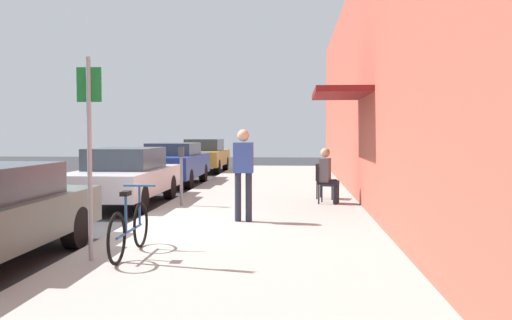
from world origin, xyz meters
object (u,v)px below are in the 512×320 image
at_px(cafe_chair_0, 325,182).
at_px(cafe_chair_1, 323,178).
at_px(parked_car_2, 173,163).
at_px(seated_patron_0, 328,173).
at_px(pedestrian_standing, 243,167).
at_px(parked_car_3, 204,155).
at_px(bicycle_0, 130,229).
at_px(street_sign, 89,142).
at_px(parked_car_1, 124,176).
at_px(parking_meter, 181,172).

distance_m(cafe_chair_0, cafe_chair_1, 0.93).
distance_m(parked_car_2, seated_patron_0, 7.23).
bearing_deg(pedestrian_standing, parked_car_2, 111.37).
xyz_separation_m(parked_car_3, bicycle_0, (1.92, -17.22, -0.28)).
height_order(parked_car_2, seated_patron_0, parked_car_2).
bearing_deg(parked_car_2, cafe_chair_0, -48.04).
relative_size(street_sign, cafe_chair_1, 2.99).
xyz_separation_m(parked_car_1, pedestrian_standing, (3.16, -2.86, 0.40)).
relative_size(parking_meter, cafe_chair_0, 1.52).
distance_m(parked_car_2, cafe_chair_0, 7.19).
distance_m(parking_meter, pedestrian_standing, 2.67).
distance_m(parked_car_1, cafe_chair_0, 4.81).
bearing_deg(parking_meter, pedestrian_standing, -52.80).
distance_m(parked_car_3, seated_patron_0, 12.56).
distance_m(cafe_chair_0, seated_patron_0, 0.20).
bearing_deg(cafe_chair_0, bicycle_0, -117.00).
distance_m(parking_meter, bicycle_0, 5.07).
height_order(street_sign, pedestrian_standing, street_sign).
bearing_deg(seated_patron_0, bicycle_0, -117.53).
xyz_separation_m(parked_car_3, street_sign, (1.50, -17.50, 0.88)).
relative_size(parked_car_2, street_sign, 1.69).
xyz_separation_m(cafe_chair_1, pedestrian_standing, (-1.64, -3.66, 0.50)).
xyz_separation_m(parked_car_1, parked_car_2, (0.00, 5.21, 0.03)).
bearing_deg(street_sign, cafe_chair_1, 64.30).
relative_size(parking_meter, pedestrian_standing, 0.78).
bearing_deg(parking_meter, street_sign, -90.54).
xyz_separation_m(cafe_chair_0, pedestrian_standing, (-1.64, -2.73, 0.50)).
bearing_deg(parked_car_1, bicycle_0, -71.63).
relative_size(parking_meter, bicycle_0, 0.77).
xyz_separation_m(bicycle_0, cafe_chair_1, (2.88, 6.58, 0.14)).
relative_size(parked_car_2, seated_patron_0, 3.41).
bearing_deg(parking_meter, parked_car_1, 154.44).
bearing_deg(parked_car_2, seated_patron_0, -47.77).
bearing_deg(parked_car_1, pedestrian_standing, -42.17).
bearing_deg(pedestrian_standing, bicycle_0, -112.98).
xyz_separation_m(parked_car_2, street_sign, (1.50, -11.28, 0.89)).
bearing_deg(parked_car_2, street_sign, -82.43).
height_order(parked_car_3, pedestrian_standing, pedestrian_standing).
bearing_deg(parked_car_1, street_sign, -76.12).
relative_size(parked_car_3, pedestrian_standing, 2.59).
bearing_deg(pedestrian_standing, cafe_chair_0, 58.99).
relative_size(parked_car_2, cafe_chair_1, 5.06).
xyz_separation_m(street_sign, pedestrian_standing, (1.66, 3.21, -0.52)).
bearing_deg(bicycle_0, parking_meter, 94.21).
bearing_deg(parked_car_1, parking_meter, -25.56).
bearing_deg(cafe_chair_1, pedestrian_standing, -114.19).
xyz_separation_m(parking_meter, bicycle_0, (0.37, -5.04, -0.41)).
bearing_deg(pedestrian_standing, cafe_chair_1, 65.81).
height_order(parked_car_1, seated_patron_0, seated_patron_0).
bearing_deg(street_sign, seated_patron_0, 60.43).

